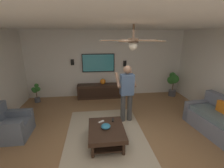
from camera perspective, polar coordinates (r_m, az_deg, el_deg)
name	(u,v)px	position (r m, az deg, el deg)	size (l,w,h in m)	color
ground_plane	(120,145)	(3.86, 2.88, -21.17)	(7.76, 7.76, 0.00)	olive
wall_back_tv	(107,64)	(6.38, -1.97, 7.31)	(0.10, 6.44, 2.61)	silver
ceiling_slab	(122,20)	(3.05, 3.68, 22.15)	(6.67, 6.44, 0.10)	white
area_rug	(106,138)	(4.07, -2.24, -18.83)	(2.89, 1.93, 0.01)	tan
armchair	(10,126)	(4.68, -33.09, -12.79)	(0.80, 0.81, 0.82)	slate
coffee_table	(106,132)	(3.74, -2.02, -17.03)	(1.00, 0.80, 0.40)	#332116
media_console	(99,91)	(6.30, -4.62, -2.56)	(0.45, 1.70, 0.55)	#332116
tv	(98,63)	(6.26, -4.96, 7.62)	(0.05, 1.27, 0.72)	black
person_standing	(127,90)	(4.40, 5.33, -2.34)	(0.55, 0.56, 1.64)	#3F3F3F
potted_plant_tall	(173,81)	(6.82, 21.24, 0.98)	(0.48, 0.42, 0.97)	#4C4C51
potted_plant_short	(36,92)	(6.45, -25.81, -2.54)	(0.28, 0.31, 0.71)	#4C4C51
bowl	(106,126)	(3.65, -2.26, -15.06)	(0.22, 0.22, 0.10)	teal
remote_white	(101,122)	(3.90, -3.97, -13.48)	(0.15, 0.04, 0.02)	white
remote_black	(113,120)	(3.96, 0.31, -12.90)	(0.15, 0.04, 0.02)	black
vase_round	(103,81)	(6.22, -3.34, 0.91)	(0.22, 0.22, 0.22)	orange
wall_speaker_left	(125,63)	(6.41, 4.65, 7.44)	(0.06, 0.12, 0.22)	black
wall_speaker_right	(72,62)	(6.31, -14.16, 7.67)	(0.06, 0.12, 0.22)	black
ceiling_fan	(133,42)	(2.99, 7.64, 14.91)	(1.15, 1.17, 0.46)	#4C3828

